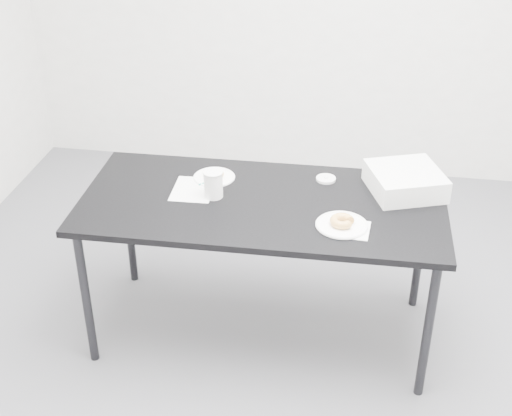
% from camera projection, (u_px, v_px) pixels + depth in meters
% --- Properties ---
extents(floor, '(4.00, 4.00, 0.00)m').
position_uv_depth(floor, '(269.00, 346.00, 3.59)').
color(floor, '#515156').
rests_on(floor, ground).
extents(table, '(1.70, 0.82, 0.77)m').
position_uv_depth(table, '(262.00, 212.00, 3.33)').
color(table, black).
rests_on(table, floor).
extents(scorecard, '(0.20, 0.25, 0.00)m').
position_uv_depth(scorecard, '(193.00, 189.00, 3.40)').
color(scorecard, white).
rests_on(scorecard, table).
extents(logo_patch, '(0.04, 0.04, 0.00)m').
position_uv_depth(logo_patch, '(213.00, 181.00, 3.46)').
color(logo_patch, green).
rests_on(logo_patch, scorecard).
extents(pen, '(0.09, 0.09, 0.01)m').
position_uv_depth(pen, '(209.00, 181.00, 3.45)').
color(pen, '#0C856D').
rests_on(pen, scorecard).
extents(napkin, '(0.17, 0.17, 0.00)m').
position_uv_depth(napkin, '(351.00, 229.00, 3.09)').
color(napkin, white).
rests_on(napkin, table).
extents(plate_near, '(0.23, 0.23, 0.01)m').
position_uv_depth(plate_near, '(342.00, 225.00, 3.11)').
color(plate_near, white).
rests_on(plate_near, napkin).
extents(donut_near, '(0.13, 0.13, 0.04)m').
position_uv_depth(donut_near, '(342.00, 221.00, 3.10)').
color(donut_near, '#C87F3F').
rests_on(donut_near, plate_near).
extents(plate_far, '(0.21, 0.21, 0.01)m').
position_uv_depth(plate_far, '(214.00, 177.00, 3.50)').
color(plate_far, white).
rests_on(plate_far, table).
extents(donut_far, '(0.12, 0.12, 0.03)m').
position_uv_depth(donut_far, '(214.00, 174.00, 3.49)').
color(donut_far, '#C87F3F').
rests_on(donut_far, plate_far).
extents(coffee_cup, '(0.09, 0.09, 0.13)m').
position_uv_depth(coffee_cup, '(213.00, 184.00, 3.31)').
color(coffee_cup, white).
rests_on(coffee_cup, table).
extents(cup_lid, '(0.10, 0.10, 0.01)m').
position_uv_depth(cup_lid, '(326.00, 179.00, 3.48)').
color(cup_lid, silver).
rests_on(cup_lid, table).
extents(bakery_box, '(0.41, 0.41, 0.11)m').
position_uv_depth(bakery_box, '(405.00, 181.00, 3.36)').
color(bakery_box, silver).
rests_on(bakery_box, table).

